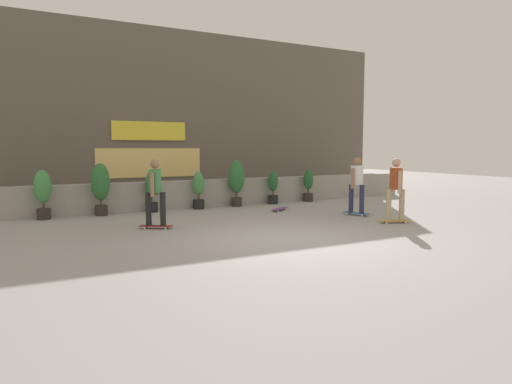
{
  "coord_description": "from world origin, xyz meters",
  "views": [
    {
      "loc": [
        -5.29,
        -8.25,
        1.98
      ],
      "look_at": [
        0.0,
        1.5,
        0.9
      ],
      "focal_mm": 32.18,
      "sensor_mm": 36.0,
      "label": 1
    }
  ],
  "objects_px": {
    "potted_plant_3": "(199,189)",
    "potted_plant_5": "(273,187)",
    "potted_plant_1": "(100,185)",
    "skater_far_left": "(357,183)",
    "potted_plant_2": "(152,190)",
    "potted_plant_6": "(308,185)",
    "skater_by_wall_right": "(155,190)",
    "skater_far_right": "(396,187)",
    "skateboard_near_camera": "(280,209)",
    "potted_plant_4": "(236,179)",
    "potted_plant_0": "(43,191)"
  },
  "relations": [
    {
      "from": "potted_plant_2",
      "to": "skater_far_left",
      "type": "relative_size",
      "value": 0.73
    },
    {
      "from": "potted_plant_3",
      "to": "skateboard_near_camera",
      "type": "relative_size",
      "value": 1.52
    },
    {
      "from": "skater_far_right",
      "to": "skateboard_near_camera",
      "type": "height_order",
      "value": "skater_far_right"
    },
    {
      "from": "potted_plant_2",
      "to": "skater_far_right",
      "type": "bearing_deg",
      "value": -45.2
    },
    {
      "from": "potted_plant_4",
      "to": "potted_plant_5",
      "type": "relative_size",
      "value": 1.33
    },
    {
      "from": "potted_plant_1",
      "to": "potted_plant_6",
      "type": "relative_size",
      "value": 1.3
    },
    {
      "from": "potted_plant_0",
      "to": "potted_plant_4",
      "type": "distance_m",
      "value": 5.92
    },
    {
      "from": "potted_plant_5",
      "to": "potted_plant_6",
      "type": "xyz_separation_m",
      "value": [
        1.5,
        0.0,
        0.01
      ]
    },
    {
      "from": "potted_plant_0",
      "to": "potted_plant_2",
      "type": "distance_m",
      "value": 3.03
    },
    {
      "from": "skater_by_wall_right",
      "to": "skater_far_left",
      "type": "distance_m",
      "value": 5.83
    },
    {
      "from": "potted_plant_5",
      "to": "skater_far_left",
      "type": "distance_m",
      "value": 3.6
    },
    {
      "from": "potted_plant_3",
      "to": "potted_plant_0",
      "type": "bearing_deg",
      "value": 180.0
    },
    {
      "from": "potted_plant_3",
      "to": "skateboard_near_camera",
      "type": "bearing_deg",
      "value": -38.48
    },
    {
      "from": "potted_plant_2",
      "to": "skater_far_left",
      "type": "distance_m",
      "value": 6.18
    },
    {
      "from": "potted_plant_4",
      "to": "potted_plant_5",
      "type": "bearing_deg",
      "value": 0.0
    },
    {
      "from": "potted_plant_4",
      "to": "skateboard_near_camera",
      "type": "height_order",
      "value": "potted_plant_4"
    },
    {
      "from": "potted_plant_1",
      "to": "potted_plant_4",
      "type": "distance_m",
      "value": 4.39
    },
    {
      "from": "potted_plant_6",
      "to": "skateboard_near_camera",
      "type": "bearing_deg",
      "value": -143.7
    },
    {
      "from": "potted_plant_3",
      "to": "potted_plant_6",
      "type": "bearing_deg",
      "value": 0.0
    },
    {
      "from": "potted_plant_2",
      "to": "potted_plant_6",
      "type": "height_order",
      "value": "potted_plant_2"
    },
    {
      "from": "potted_plant_5",
      "to": "skateboard_near_camera",
      "type": "distance_m",
      "value": 1.87
    },
    {
      "from": "potted_plant_3",
      "to": "potted_plant_6",
      "type": "height_order",
      "value": "potted_plant_3"
    },
    {
      "from": "skateboard_near_camera",
      "to": "potted_plant_2",
      "type": "bearing_deg",
      "value": 155.5
    },
    {
      "from": "potted_plant_0",
      "to": "potted_plant_2",
      "type": "bearing_deg",
      "value": 0.0
    },
    {
      "from": "skater_far_right",
      "to": "skater_far_left",
      "type": "height_order",
      "value": "same"
    },
    {
      "from": "skater_by_wall_right",
      "to": "skater_far_right",
      "type": "xyz_separation_m",
      "value": [
        5.76,
        -2.17,
        0.0
      ]
    },
    {
      "from": "potted_plant_1",
      "to": "skater_far_left",
      "type": "relative_size",
      "value": 0.9
    },
    {
      "from": "potted_plant_0",
      "to": "skater_far_left",
      "type": "bearing_deg",
      "value": -23.36
    },
    {
      "from": "potted_plant_3",
      "to": "skater_far_left",
      "type": "height_order",
      "value": "skater_far_left"
    },
    {
      "from": "potted_plant_3",
      "to": "potted_plant_4",
      "type": "relative_size",
      "value": 0.77
    },
    {
      "from": "potted_plant_0",
      "to": "skateboard_near_camera",
      "type": "height_order",
      "value": "potted_plant_0"
    },
    {
      "from": "potted_plant_1",
      "to": "potted_plant_0",
      "type": "bearing_deg",
      "value": -180.0
    },
    {
      "from": "potted_plant_5",
      "to": "potted_plant_2",
      "type": "bearing_deg",
      "value": 180.0
    },
    {
      "from": "potted_plant_1",
      "to": "skater_far_right",
      "type": "distance_m",
      "value": 8.28
    },
    {
      "from": "potted_plant_1",
      "to": "skater_far_right",
      "type": "relative_size",
      "value": 0.9
    },
    {
      "from": "potted_plant_0",
      "to": "skater_far_right",
      "type": "relative_size",
      "value": 0.81
    },
    {
      "from": "potted_plant_4",
      "to": "potted_plant_1",
      "type": "bearing_deg",
      "value": 180.0
    },
    {
      "from": "potted_plant_5",
      "to": "skater_far_left",
      "type": "height_order",
      "value": "skater_far_left"
    },
    {
      "from": "potted_plant_2",
      "to": "potted_plant_3",
      "type": "xyz_separation_m",
      "value": [
        1.53,
        -0.0,
        -0.03
      ]
    },
    {
      "from": "skater_by_wall_right",
      "to": "potted_plant_3",
      "type": "bearing_deg",
      "value": 52.17
    },
    {
      "from": "skater_far_left",
      "to": "potted_plant_3",
      "type": "bearing_deg",
      "value": 135.37
    },
    {
      "from": "potted_plant_6",
      "to": "skater_far_right",
      "type": "xyz_separation_m",
      "value": [
        -0.78,
        -5.07,
        0.33
      ]
    },
    {
      "from": "potted_plant_2",
      "to": "potted_plant_4",
      "type": "height_order",
      "value": "potted_plant_4"
    },
    {
      "from": "potted_plant_2",
      "to": "potted_plant_5",
      "type": "height_order",
      "value": "potted_plant_2"
    },
    {
      "from": "potted_plant_3",
      "to": "potted_plant_5",
      "type": "height_order",
      "value": "potted_plant_3"
    },
    {
      "from": "skateboard_near_camera",
      "to": "skater_by_wall_right",
      "type": "bearing_deg",
      "value": -163.68
    },
    {
      "from": "potted_plant_2",
      "to": "skateboard_near_camera",
      "type": "distance_m",
      "value": 4.0
    },
    {
      "from": "potted_plant_1",
      "to": "skateboard_near_camera",
      "type": "relative_size",
      "value": 1.93
    },
    {
      "from": "potted_plant_1",
      "to": "potted_plant_5",
      "type": "relative_size",
      "value": 1.31
    },
    {
      "from": "skater_by_wall_right",
      "to": "skater_far_right",
      "type": "distance_m",
      "value": 6.15
    }
  ]
}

